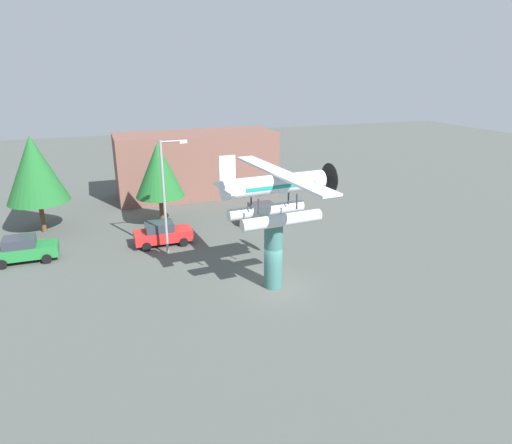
{
  "coord_description": "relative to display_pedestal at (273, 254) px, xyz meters",
  "views": [
    {
      "loc": [
        -9.3,
        -22.58,
        12.55
      ],
      "look_at": [
        0.0,
        3.0,
        3.14
      ],
      "focal_mm": 31.46,
      "sensor_mm": 36.0,
      "label": 1
    }
  ],
  "objects": [
    {
      "name": "car_far_silver",
      "position": [
        3.63,
        11.09,
        -1.21
      ],
      "size": [
        4.2,
        2.02,
        1.76
      ],
      "color": "silver",
      "rests_on": "ground"
    },
    {
      "name": "car_near_green",
      "position": [
        -14.52,
        9.21,
        -1.21
      ],
      "size": [
        4.2,
        2.02,
        1.76
      ],
      "color": "#237A38",
      "rests_on": "ground"
    },
    {
      "name": "ground_plane",
      "position": [
        0.0,
        0.0,
        -2.09
      ],
      "size": [
        140.0,
        140.0,
        0.0
      ],
      "primitive_type": "plane",
      "color": "#4C514C"
    },
    {
      "name": "storefront_building",
      "position": [
        0.41,
        22.0,
        1.1
      ],
      "size": [
        15.85,
        6.05,
        6.39
      ],
      "primitive_type": "cube",
      "color": "brown",
      "rests_on": "ground"
    },
    {
      "name": "streetlight_primary",
      "position": [
        -4.97,
        7.11,
        2.57
      ],
      "size": [
        1.84,
        0.28,
        8.05
      ],
      "color": "gray",
      "rests_on": "ground"
    },
    {
      "name": "floatplane_monument",
      "position": [
        0.13,
        0.01,
        3.77
      ],
      "size": [
        6.98,
        10.45,
        4.0
      ],
      "rotation": [
        0.0,
        0.0,
        0.08
      ],
      "color": "silver",
      "rests_on": "display_pedestal"
    },
    {
      "name": "tree_west",
      "position": [
        -13.76,
        15.17,
        3.03
      ],
      "size": [
        4.67,
        4.67,
        7.74
      ],
      "color": "brown",
      "rests_on": "ground"
    },
    {
      "name": "tree_east",
      "position": [
        -4.52,
        13.68,
        2.56
      ],
      "size": [
        3.98,
        3.98,
        6.88
      ],
      "color": "brown",
      "rests_on": "ground"
    },
    {
      "name": "display_pedestal",
      "position": [
        0.0,
        0.0,
        0.0
      ],
      "size": [
        1.1,
        1.1,
        4.19
      ],
      "primitive_type": "cylinder",
      "color": "#386B66",
      "rests_on": "ground"
    },
    {
      "name": "car_mid_red",
      "position": [
        -5.2,
        9.09,
        -1.21
      ],
      "size": [
        4.2,
        2.02,
        1.76
      ],
      "color": "red",
      "rests_on": "ground"
    }
  ]
}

